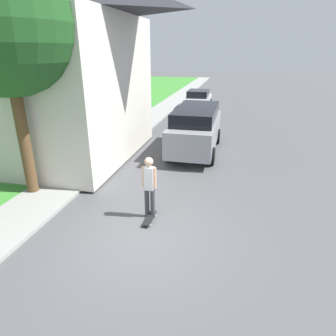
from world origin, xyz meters
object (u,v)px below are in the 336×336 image
(skateboard, at_px, (150,218))
(skateboarder, at_px, (149,184))
(suv_parked, at_px, (196,128))
(lawn_tree_near, at_px, (3,24))
(car_down_street, at_px, (198,100))

(skateboard, bearing_deg, skateboarder, 103.19)
(skateboarder, xyz_separation_m, skateboard, (0.05, -0.23, -0.94))
(suv_parked, height_order, skateboarder, suv_parked)
(lawn_tree_near, height_order, suv_parked, lawn_tree_near)
(lawn_tree_near, xyz_separation_m, car_down_street, (3.25, 16.84, -4.46))
(lawn_tree_near, distance_m, skateboarder, 5.93)
(skateboarder, bearing_deg, suv_parked, 86.24)
(lawn_tree_near, distance_m, suv_parked, 8.31)
(lawn_tree_near, distance_m, skateboard, 6.67)
(car_down_street, xyz_separation_m, skateboard, (1.03, -17.64, -0.59))
(suv_parked, xyz_separation_m, car_down_street, (-1.38, 11.22, -0.45))
(lawn_tree_near, height_order, car_down_street, lawn_tree_near)
(car_down_street, distance_m, skateboard, 17.68)
(lawn_tree_near, relative_size, car_down_street, 1.74)
(suv_parked, height_order, car_down_street, suv_parked)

